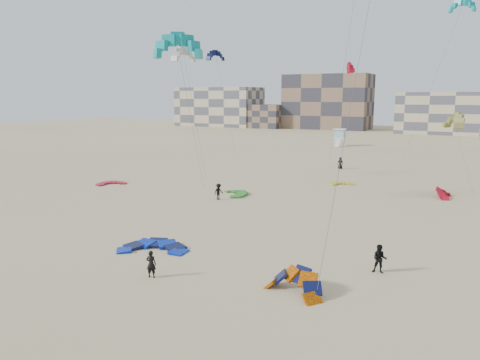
% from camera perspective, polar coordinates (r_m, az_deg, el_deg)
% --- Properties ---
extents(ground, '(320.00, 320.00, 0.00)m').
position_cam_1_polar(ground, '(29.98, -13.75, -11.24)').
color(ground, '#C4B384').
rests_on(ground, ground).
extents(kite_ground_blue, '(6.00, 6.13, 1.31)m').
position_cam_1_polar(kite_ground_blue, '(34.31, -10.53, -8.35)').
color(kite_ground_blue, '#0438C7').
rests_on(kite_ground_blue, ground).
extents(kite_ground_orange, '(4.30, 4.35, 3.41)m').
position_cam_1_polar(kite_ground_orange, '(26.97, 6.63, -13.50)').
color(kite_ground_orange, '#FB6900').
rests_on(kite_ground_orange, ground).
extents(kite_ground_red, '(4.79, 4.75, 0.61)m').
position_cam_1_polar(kite_ground_red, '(60.41, -15.43, -0.50)').
color(kite_ground_red, '#B9112F').
rests_on(kite_ground_red, ground).
extents(kite_ground_green, '(5.19, 5.16, 0.87)m').
position_cam_1_polar(kite_ground_green, '(52.21, -0.55, -1.77)').
color(kite_ground_green, '#1C971B').
rests_on(kite_ground_green, ground).
extents(kite_ground_red_far, '(3.07, 2.96, 3.00)m').
position_cam_1_polar(kite_ground_red_far, '(55.11, 23.55, -1.99)').
color(kite_ground_red_far, '#B9112F').
rests_on(kite_ground_red_far, ground).
extents(kite_ground_yellow, '(3.77, 3.82, 0.53)m').
position_cam_1_polar(kite_ground_yellow, '(59.37, 12.27, -0.55)').
color(kite_ground_yellow, '#CCDB11').
rests_on(kite_ground_yellow, ground).
extents(kitesurfer_main, '(0.71, 0.57, 1.69)m').
position_cam_1_polar(kitesurfer_main, '(29.07, -10.78, -10.03)').
color(kitesurfer_main, black).
rests_on(kitesurfer_main, ground).
extents(kitesurfer_b, '(0.95, 0.78, 1.80)m').
position_cam_1_polar(kitesurfer_b, '(30.49, 16.67, -9.21)').
color(kitesurfer_b, black).
rests_on(kitesurfer_b, ground).
extents(kitesurfer_c, '(1.02, 1.27, 1.72)m').
position_cam_1_polar(kitesurfer_c, '(49.52, -2.63, -1.42)').
color(kitesurfer_c, black).
rests_on(kitesurfer_c, ground).
extents(kitesurfer_e, '(0.95, 0.70, 1.78)m').
position_cam_1_polar(kitesurfer_e, '(72.08, 12.13, 2.04)').
color(kitesurfer_e, black).
rests_on(kitesurfer_e, ground).
extents(kite_fly_teal_a, '(6.04, 8.08, 15.58)m').
position_cam_1_polar(kite_fly_teal_a, '(45.70, -7.57, 15.59)').
color(kite_fly_teal_a, teal).
rests_on(kite_fly_teal_a, ground).
extents(kite_fly_grey, '(5.72, 4.11, 15.74)m').
position_cam_1_polar(kite_fly_grey, '(60.06, -6.85, 14.74)').
color(kite_fly_grey, white).
rests_on(kite_fly_grey, ground).
extents(kite_fly_olive, '(4.78, 6.11, 8.36)m').
position_cam_1_polar(kite_fly_olive, '(55.42, 24.65, 6.43)').
color(kite_fly_olive, olive).
rests_on(kite_fly_olive, ground).
extents(kite_fly_navy, '(10.14, 8.91, 17.99)m').
position_cam_1_polar(kite_fly_navy, '(86.25, -2.99, 14.79)').
color(kite_fly_navy, '#0A1041').
rests_on(kite_fly_navy, ground).
extents(kite_fly_teal_b, '(8.72, 3.74, 23.96)m').
position_cam_1_polar(kite_fly_teal_b, '(79.84, 25.49, 18.52)').
color(kite_fly_teal_b, teal).
rests_on(kite_fly_teal_b, ground).
extents(kite_fly_red, '(4.66, 10.70, 16.16)m').
position_cam_1_polar(kite_fly_red, '(89.95, 13.31, 13.07)').
color(kite_fly_red, '#B9112F').
rests_on(kite_fly_red, ground).
extents(lifeguard_tower_far, '(2.98, 5.32, 3.76)m').
position_cam_1_polar(lifeguard_tower_far, '(105.66, 12.02, 5.09)').
color(lifeguard_tower_far, white).
rests_on(lifeguard_tower_far, ground).
extents(condo_west_a, '(30.00, 15.00, 14.00)m').
position_cam_1_polar(condo_west_a, '(174.94, -2.54, 8.91)').
color(condo_west_a, '#C2B18E').
rests_on(condo_west_a, ground).
extents(condo_west_b, '(28.00, 14.00, 18.00)m').
position_cam_1_polar(condo_west_b, '(162.18, 10.63, 9.35)').
color(condo_west_b, '#7B5F4A').
rests_on(condo_west_b, ground).
extents(condo_mid, '(32.00, 16.00, 12.00)m').
position_cam_1_polar(condo_mid, '(150.96, 24.87, 7.41)').
color(condo_mid, '#C2B18E').
rests_on(condo_mid, ground).
extents(condo_fill_left, '(12.00, 10.00, 8.00)m').
position_cam_1_polar(condo_fill_left, '(163.96, 3.19, 7.77)').
color(condo_fill_left, '#7B5F4A').
rests_on(condo_fill_left, ground).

